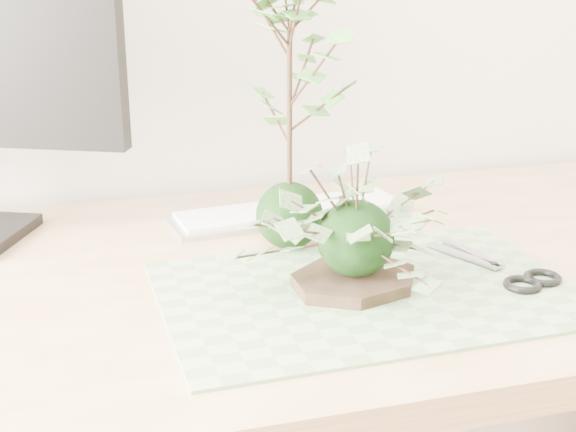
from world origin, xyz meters
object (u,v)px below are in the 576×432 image
object	(u,v)px
ivy_kokedama	(357,203)
maple_kokedama	(290,50)
desk	(316,322)
keyboard	(290,212)

from	to	relation	value
ivy_kokedama	maple_kokedama	bearing A→B (deg)	102.94
desk	ivy_kokedama	distance (m)	0.22
desk	ivy_kokedama	bearing A→B (deg)	-80.08
ivy_kokedama	keyboard	distance (m)	0.30
ivy_kokedama	keyboard	xyz separation A→B (m)	(0.00, 0.29, -0.10)
maple_kokedama	ivy_kokedama	bearing A→B (deg)	-77.06
ivy_kokedama	maple_kokedama	distance (m)	0.23
desk	ivy_kokedama	xyz separation A→B (m)	(0.02, -0.10, 0.20)
maple_kokedama	desk	bearing A→B (deg)	-72.67
keyboard	maple_kokedama	bearing A→B (deg)	-112.72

